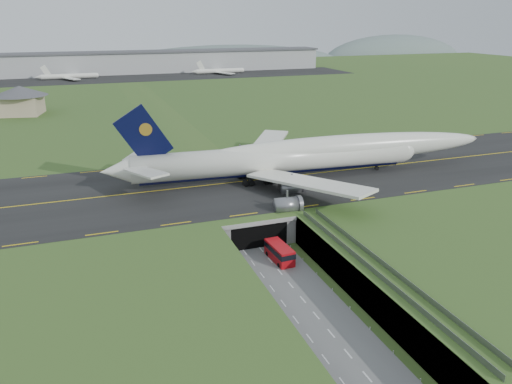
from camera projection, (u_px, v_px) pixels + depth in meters
name	position (u px, v px, depth m)	size (l,w,h in m)	color
ground	(274.00, 266.00, 94.26)	(900.00, 900.00, 0.00)	#2E5421
airfield_deck	(274.00, 252.00, 93.26)	(800.00, 800.00, 6.00)	gray
trench_road	(290.00, 284.00, 87.56)	(12.00, 75.00, 0.20)	slate
taxiway	(224.00, 184.00, 121.56)	(800.00, 44.00, 0.18)	black
tunnel_portal	(246.00, 218.00, 108.00)	(17.00, 22.30, 6.00)	gray
guideway	(383.00, 278.00, 79.00)	(3.00, 53.00, 7.05)	#A8A8A3
jumbo_jet	(303.00, 156.00, 124.80)	(100.07, 63.24, 20.97)	white
shuttle_tram	(280.00, 253.00, 95.64)	(3.50, 8.06, 3.21)	#B60C12
service_building	(20.00, 98.00, 205.53)	(25.81, 25.81, 11.92)	tan
cargo_terminal	(119.00, 62.00, 355.62)	(320.00, 67.00, 15.60)	#B2B2B2
distant_hills	(175.00, 69.00, 498.11)	(700.00, 91.00, 60.00)	slate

